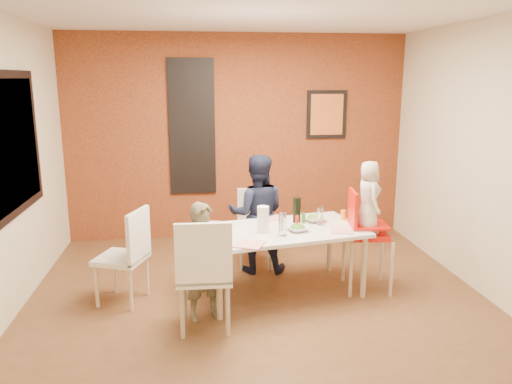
{
  "coord_description": "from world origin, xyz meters",
  "views": [
    {
      "loc": [
        -0.6,
        -4.37,
        2.13
      ],
      "look_at": [
        0.0,
        0.3,
        1.05
      ],
      "focal_mm": 35.0,
      "sensor_mm": 36.0,
      "label": 1
    }
  ],
  "objects": [
    {
      "name": "ground",
      "position": [
        0.0,
        0.0,
        0.0
      ],
      "size": [
        4.5,
        4.5,
        0.0
      ],
      "primitive_type": "plane",
      "color": "brown",
      "rests_on": "ground"
    },
    {
      "name": "ceiling",
      "position": [
        0.0,
        0.0,
        2.7
      ],
      "size": [
        4.5,
        4.5,
        0.02
      ],
      "primitive_type": "cube",
      "color": "silver",
      "rests_on": "wall_back"
    },
    {
      "name": "wall_back",
      "position": [
        0.0,
        2.25,
        1.35
      ],
      "size": [
        4.5,
        0.02,
        2.7
      ],
      "primitive_type": "cube",
      "color": "beige",
      "rests_on": "ground"
    },
    {
      "name": "wall_front",
      "position": [
        0.0,
        -2.25,
        1.35
      ],
      "size": [
        4.5,
        0.02,
        2.7
      ],
      "primitive_type": "cube",
      "color": "beige",
      "rests_on": "ground"
    },
    {
      "name": "wall_right",
      "position": [
        2.25,
        0.0,
        1.35
      ],
      "size": [
        0.02,
        4.5,
        2.7
      ],
      "primitive_type": "cube",
      "color": "beige",
      "rests_on": "ground"
    },
    {
      "name": "brick_accent_wall",
      "position": [
        0.0,
        2.23,
        1.35
      ],
      "size": [
        4.5,
        0.02,
        2.7
      ],
      "primitive_type": "cube",
      "color": "maroon",
      "rests_on": "ground"
    },
    {
      "name": "picture_window_frame",
      "position": [
        -2.22,
        0.2,
        1.55
      ],
      "size": [
        0.05,
        1.7,
        1.3
      ],
      "primitive_type": "cube",
      "color": "black",
      "rests_on": "wall_left"
    },
    {
      "name": "picture_window_pane",
      "position": [
        -2.21,
        0.2,
        1.55
      ],
      "size": [
        0.02,
        1.55,
        1.15
      ],
      "primitive_type": "cube",
      "color": "black",
      "rests_on": "wall_left"
    },
    {
      "name": "glassblock_strip",
      "position": [
        -0.6,
        2.21,
        1.5
      ],
      "size": [
        0.55,
        0.03,
        1.7
      ],
      "primitive_type": "cube",
      "color": "silver",
      "rests_on": "wall_back"
    },
    {
      "name": "glassblock_surround",
      "position": [
        -0.6,
        2.21,
        1.5
      ],
      "size": [
        0.6,
        0.03,
        1.76
      ],
      "primitive_type": "cube",
      "color": "black",
      "rests_on": "wall_back"
    },
    {
      "name": "art_print_frame",
      "position": [
        1.2,
        2.21,
        1.65
      ],
      "size": [
        0.54,
        0.03,
        0.64
      ],
      "primitive_type": "cube",
      "color": "black",
      "rests_on": "wall_back"
    },
    {
      "name": "art_print_canvas",
      "position": [
        1.2,
        2.19,
        1.65
      ],
      "size": [
        0.44,
        0.01,
        0.54
      ],
      "primitive_type": "cube",
      "color": "orange",
      "rests_on": "wall_back"
    },
    {
      "name": "dining_table",
      "position": [
        0.25,
        0.29,
        0.61
      ],
      "size": [
        1.75,
        1.18,
        0.67
      ],
      "rotation": [
        0.0,
        0.0,
        0.19
      ],
      "color": "white",
      "rests_on": "ground"
    },
    {
      "name": "chair_near",
      "position": [
        -0.53,
        -0.42,
        0.56
      ],
      "size": [
        0.48,
        0.48,
        1.0
      ],
      "rotation": [
        0.0,
        0.0,
        3.11
      ],
      "color": "white",
      "rests_on": "ground"
    },
    {
      "name": "chair_far",
      "position": [
        0.1,
        1.14,
        0.49
      ],
      "size": [
        0.44,
        0.44,
        0.87
      ],
      "rotation": [
        0.0,
        0.0,
        -0.09
      ],
      "color": "white",
      "rests_on": "ground"
    },
    {
      "name": "chair_left",
      "position": [
        -1.23,
        0.25,
        0.52
      ],
      "size": [
        0.55,
        0.55,
        0.93
      ],
      "rotation": [
        0.0,
        0.0,
        4.36
      ],
      "color": "white",
      "rests_on": "ground"
    },
    {
      "name": "high_chair",
      "position": [
        1.1,
        0.28,
        0.62
      ],
      "size": [
        0.48,
        0.48,
        1.04
      ],
      "rotation": [
        0.0,
        0.0,
        1.45
      ],
      "color": "red",
      "rests_on": "ground"
    },
    {
      "name": "child_near",
      "position": [
        -0.53,
        -0.17,
        0.54
      ],
      "size": [
        0.46,
        0.38,
        1.08
      ],
      "primitive_type": "imported",
      "rotation": [
        0.0,
        0.0,
        0.37
      ],
      "color": "brown",
      "rests_on": "ground"
    },
    {
      "name": "child_far",
      "position": [
        0.09,
        0.91,
        0.66
      ],
      "size": [
        0.7,
        0.58,
        1.32
      ],
      "primitive_type": "imported",
      "rotation": [
        0.0,
        0.0,
        3.02
      ],
      "color": "#161B31",
      "rests_on": "ground"
    },
    {
      "name": "toddler",
      "position": [
        1.12,
        0.27,
        0.97
      ],
      "size": [
        0.25,
        0.37,
        0.72
      ],
      "primitive_type": "imported",
      "rotation": [
        0.0,
        0.0,
        1.62
      ],
      "color": "beige",
      "rests_on": "high_chair"
    },
    {
      "name": "plate_near_left",
      "position": [
        -0.12,
        -0.15,
        0.68
      ],
      "size": [
        0.32,
        0.32,
        0.01
      ],
      "primitive_type": "cube",
      "rotation": [
        0.0,
        0.0,
        -0.43
      ],
      "color": "white",
      "rests_on": "dining_table"
    },
    {
      "name": "plate_far_mid",
      "position": [
        0.21,
        0.67,
        0.67
      ],
      "size": [
        0.25,
        0.25,
        0.01
      ],
      "primitive_type": "cube",
      "rotation": [
        0.0,
        0.0,
        0.2
      ],
      "color": "white",
      "rests_on": "dining_table"
    },
    {
      "name": "plate_near_right",
      "position": [
        0.83,
        0.15,
        0.67
      ],
      "size": [
        0.26,
        0.26,
        0.01
      ],
      "primitive_type": "cube",
      "rotation": [
        0.0,
        0.0,
        -0.23
      ],
      "color": "white",
      "rests_on": "dining_table"
    },
    {
      "name": "plate_far_left",
      "position": [
        -0.47,
        0.51,
        0.68
      ],
      "size": [
        0.27,
        0.27,
        0.01
      ],
      "primitive_type": "cube",
      "rotation": [
        0.0,
        0.0,
        -0.15
      ],
      "color": "white",
      "rests_on": "dining_table"
    },
    {
      "name": "salad_bowl_a",
      "position": [
        0.4,
        0.21,
        0.69
      ],
      "size": [
        0.26,
        0.26,
        0.05
      ],
      "primitive_type": "imported",
      "rotation": [
        0.0,
        0.0,
        0.29
      ],
      "color": "white",
      "rests_on": "dining_table"
    },
    {
      "name": "salad_bowl_b",
      "position": [
        0.64,
        0.52,
        0.7
      ],
      "size": [
        0.3,
        0.3,
        0.06
      ],
      "primitive_type": "imported",
      "rotation": [
        0.0,
        0.0,
        0.34
      ],
      "color": "silver",
      "rests_on": "dining_table"
    },
    {
      "name": "wine_bottle",
      "position": [
        0.42,
        0.36,
        0.82
      ],
      "size": [
        0.08,
        0.08,
        0.3
      ],
      "primitive_type": "cylinder",
      "color": "black",
      "rests_on": "dining_table"
    },
    {
      "name": "wine_glass_a",
      "position": [
        0.22,
        0.09,
        0.78
      ],
      "size": [
        0.08,
        0.08,
        0.22
      ],
      "primitive_type": "cylinder",
      "color": "silver",
      "rests_on": "dining_table"
    },
    {
      "name": "wine_glass_b",
      "position": [
        0.67,
        0.38,
        0.76
      ],
      "size": [
        0.06,
        0.06,
        0.18
      ],
      "primitive_type": "cylinder",
      "color": "white",
      "rests_on": "dining_table"
    },
    {
      "name": "paper_towel_roll",
      "position": [
        0.06,
        0.21,
        0.8
      ],
      "size": [
        0.11,
        0.11,
        0.26
      ],
      "primitive_type": "cylinder",
      "color": "white",
      "rests_on": "dining_table"
    },
    {
      "name": "condiment_red",
      "position": [
        0.4,
        0.24,
        0.74
      ],
      "size": [
        0.04,
        0.04,
        0.14
      ],
      "primitive_type": "cylinder",
      "color": "red",
      "rests_on": "dining_table"
    },
    {
      "name": "condiment_green",
      "position": [
        0.48,
        0.3,
        0.74
      ],
      "size": [
        0.04,
        0.04,
        0.15
      ],
      "primitive_type": "cylinder",
      "color": "#367828",
      "rests_on": "dining_table"
    },
    {
      "name": "condiment_brown",
      "position": [
        0.26,
        0.28,
        0.74
      ],
      "size": [
        0.03,
        0.03,
        0.13
      ],
      "primitive_type": "cylinder",
      "color": "brown",
      "rests_on": "dining_table"
    },
    {
      "name": "sippy_cup",
      "position": [
        0.96,
        0.53,
        0.72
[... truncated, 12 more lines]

